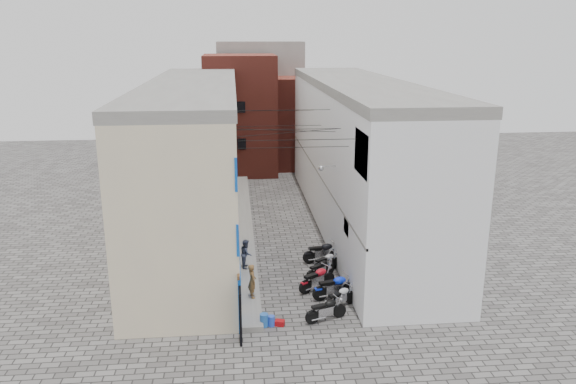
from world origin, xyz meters
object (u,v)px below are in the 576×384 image
object	(u,v)px
motorcycle_f	(326,261)
water_jug_near	(271,321)
motorcycle_a	(326,309)
person_a	(252,281)
motorcycle_d	(317,278)
motorcycle_b	(340,296)
person_b	(246,254)
red_crate	(280,323)
water_jug_far	(264,320)
motorcycle_e	(320,268)
motorcycle_g	(323,251)
motorcycle_c	(335,286)

from	to	relation	value
motorcycle_f	water_jug_near	bearing A→B (deg)	-63.51
motorcycle_a	person_a	bearing A→B (deg)	-142.97
motorcycle_d	motorcycle_b	bearing A→B (deg)	-10.81
motorcycle_b	motorcycle_f	world-z (taller)	motorcycle_f
person_b	red_crate	xyz separation A→B (m)	(1.24, -5.63, -0.87)
motorcycle_a	water_jug_far	size ratio (longest dim) A/B	3.45
water_jug_near	water_jug_far	bearing A→B (deg)	180.00
person_b	person_a	bearing A→B (deg)	-173.04
water_jug_near	person_b	bearing A→B (deg)	98.96
motorcycle_e	water_jug_far	size ratio (longest dim) A/B	3.32
motorcycle_f	motorcycle_g	size ratio (longest dim) A/B	0.87
person_a	water_jug_near	xyz separation A→B (m)	(0.70, -2.23, -0.81)
motorcycle_d	red_crate	size ratio (longest dim) A/B	5.70
motorcycle_a	red_crate	xyz separation A→B (m)	(-1.96, -0.23, -0.44)
motorcycle_a	motorcycle_e	xyz separation A→B (m)	(0.41, 4.25, -0.02)
water_jug_far	red_crate	xyz separation A→B (m)	(0.65, 0.00, -0.16)
motorcycle_a	motorcycle_b	bearing A→B (deg)	123.87
person_b	red_crate	bearing A→B (deg)	-163.77
motorcycle_c	motorcycle_g	size ratio (longest dim) A/B	1.00
person_b	motorcycle_d	bearing A→B (deg)	-122.54
motorcycle_c	person_a	world-z (taller)	person_a
motorcycle_b	person_a	distance (m)	3.97
red_crate	person_b	bearing A→B (deg)	102.38
motorcycle_a	motorcycle_c	world-z (taller)	motorcycle_c
water_jug_near	red_crate	distance (m)	0.37
motorcycle_c	red_crate	bearing A→B (deg)	-63.81
motorcycle_f	motorcycle_a	bearing A→B (deg)	-42.04
motorcycle_d	water_jug_near	bearing A→B (deg)	-68.95
motorcycle_c	motorcycle_e	world-z (taller)	motorcycle_c
motorcycle_b	motorcycle_e	world-z (taller)	motorcycle_b
motorcycle_f	person_a	size ratio (longest dim) A/B	1.20
motorcycle_f	person_a	bearing A→B (deg)	-84.38
motorcycle_f	person_b	bearing A→B (deg)	-127.80
water_jug_near	red_crate	size ratio (longest dim) A/B	1.21
motorcycle_b	motorcycle_a	bearing A→B (deg)	-69.09
motorcycle_c	water_jug_near	bearing A→B (deg)	-67.19
motorcycle_b	person_b	xyz separation A→B (m)	(-4.02, 4.30, 0.45)
motorcycle_e	motorcycle_f	size ratio (longest dim) A/B	0.98
person_b	water_jug_near	xyz separation A→B (m)	(0.89, -5.63, -0.76)
motorcycle_d	motorcycle_a	bearing A→B (deg)	-33.76
motorcycle_c	person_a	bearing A→B (deg)	-103.28
motorcycle_d	water_jug_near	world-z (taller)	motorcycle_d
motorcycle_f	person_a	distance (m)	4.92
motorcycle_g	red_crate	distance (m)	7.08
motorcycle_c	water_jug_near	xyz separation A→B (m)	(-3.05, -2.25, -0.40)
motorcycle_f	water_jug_far	size ratio (longest dim) A/B	3.41
motorcycle_d	red_crate	bearing A→B (deg)	-64.72
motorcycle_a	motorcycle_g	size ratio (longest dim) A/B	0.88
motorcycle_a	motorcycle_d	size ratio (longest dim) A/B	0.90
motorcycle_f	red_crate	size ratio (longest dim) A/B	5.09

